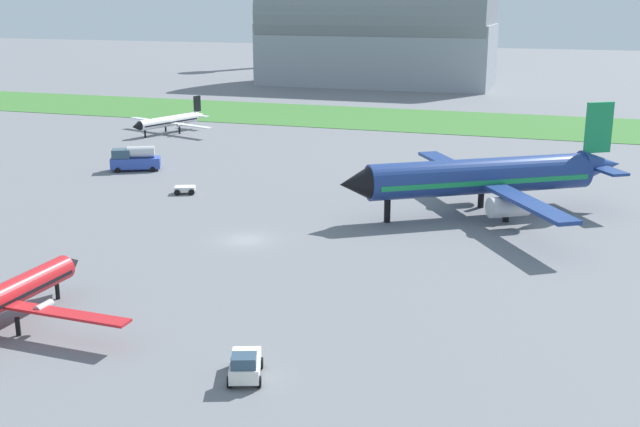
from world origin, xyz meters
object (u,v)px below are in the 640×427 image
object	(u,v)px
baggage_cart_midfield	(185,189)
pushback_tug_by_runway	(245,365)
airplane_midfield_jet	(486,177)
airplane_taxiing_turboprop	(170,121)
fuel_truck_near_gate	(135,159)
airplane_foreground_turboprop	(0,298)
control_tower	(272,9)

from	to	relation	value
baggage_cart_midfield	pushback_tug_by_runway	world-z (taller)	pushback_tug_by_runway
airplane_midfield_jet	pushback_tug_by_runway	world-z (taller)	airplane_midfield_jet
baggage_cart_midfield	pushback_tug_by_runway	xyz separation A→B (m)	(25.49, -41.04, 0.34)
airplane_taxiing_turboprop	fuel_truck_near_gate	xyz separation A→B (m)	(10.02, -28.16, -0.51)
airplane_foreground_turboprop	baggage_cart_midfield	size ratio (longest dim) A/B	7.27
pushback_tug_by_runway	control_tower	size ratio (longest dim) A/B	0.13
fuel_truck_near_gate	pushback_tug_by_runway	world-z (taller)	fuel_truck_near_gate
airplane_foreground_turboprop	airplane_midfield_jet	world-z (taller)	airplane_midfield_jet
airplane_midfield_jet	baggage_cart_midfield	bearing A→B (deg)	-30.13
airplane_midfield_jet	control_tower	bearing A→B (deg)	-94.24
baggage_cart_midfield	control_tower	world-z (taller)	control_tower
airplane_taxiing_turboprop	airplane_foreground_turboprop	bearing A→B (deg)	39.29
airplane_taxiing_turboprop	pushback_tug_by_runway	bearing A→B (deg)	50.27
airplane_foreground_turboprop	fuel_truck_near_gate	xyz separation A→B (m)	(-18.58, 48.93, -0.70)
pushback_tug_by_runway	fuel_truck_near_gate	bearing A→B (deg)	-162.75
baggage_cart_midfield	control_tower	bearing A→B (deg)	-94.24
airplane_foreground_turboprop	control_tower	distance (m)	212.82
airplane_taxiing_turboprop	control_tower	distance (m)	131.36
baggage_cart_midfield	control_tower	size ratio (longest dim) A/B	0.09
fuel_truck_near_gate	airplane_midfield_jet	bearing A→B (deg)	144.33
pushback_tug_by_runway	control_tower	xyz separation A→B (m)	(-78.68, 205.36, 17.63)
airplane_foreground_turboprop	airplane_taxiing_turboprop	xyz separation A→B (m)	(-28.60, 77.09, -0.19)
airplane_midfield_jet	fuel_truck_near_gate	xyz separation A→B (m)	(-47.29, 7.98, -2.62)
airplane_foreground_turboprop	fuel_truck_near_gate	distance (m)	52.34
fuel_truck_near_gate	baggage_cart_midfield	xyz separation A→B (m)	(12.41, -9.52, -1.01)
airplane_foreground_turboprop	pushback_tug_by_runway	world-z (taller)	airplane_foreground_turboprop
fuel_truck_near_gate	control_tower	distance (m)	160.98
airplane_taxiing_turboprop	baggage_cart_midfield	distance (m)	43.88
airplane_taxiing_turboprop	baggage_cart_midfield	size ratio (longest dim) A/B	6.43
airplane_taxiing_turboprop	fuel_truck_near_gate	distance (m)	29.90
airplane_foreground_turboprop	baggage_cart_midfield	bearing A→B (deg)	11.01
airplane_foreground_turboprop	pushback_tug_by_runway	size ratio (longest dim) A/B	5.21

